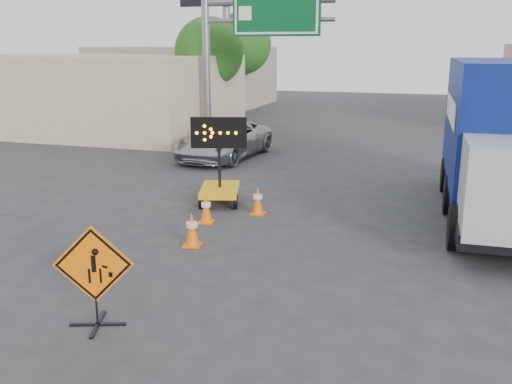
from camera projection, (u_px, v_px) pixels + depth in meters
The scene contains 13 objects.
ground at pixel (152, 340), 9.02m from camera, with size 100.00×100.00×0.00m, color #2D2D30.
storefront_left_near at pixel (94, 93), 31.11m from camera, with size 14.00×10.00×4.00m, color #CCB493.
storefront_left_far at pixel (185, 76), 44.26m from camera, with size 12.00×10.00×4.40m, color gray.
highway_gantry at pixel (248, 33), 25.62m from camera, with size 6.18×0.38×6.90m.
tree_left_near at pixel (209, 52), 30.63m from camera, with size 3.71×3.71×6.03m.
tree_left_far at pixel (241, 44), 38.19m from camera, with size 4.10×4.10×6.66m.
construction_sign at pixel (94, 274), 9.26m from camera, with size 1.25×0.90×1.75m.
arrow_board at pixel (220, 184), 16.73m from camera, with size 1.57×2.02×2.55m.
pickup_truck at pixel (224, 140), 23.41m from camera, with size 2.49×5.39×1.50m, color #A5A7AC.
box_truck at pixel (504, 149), 15.01m from camera, with size 3.03×8.80×4.14m.
cone_a at pixel (192, 229), 13.17m from camera, with size 0.48×0.48×0.81m.
cone_b at pixel (206, 208), 14.92m from camera, with size 0.45×0.45×0.77m.
cone_c at pixel (258, 200), 15.67m from camera, with size 0.41×0.41×0.78m.
Camera 1 is at (4.06, -7.25, 4.53)m, focal length 40.00 mm.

